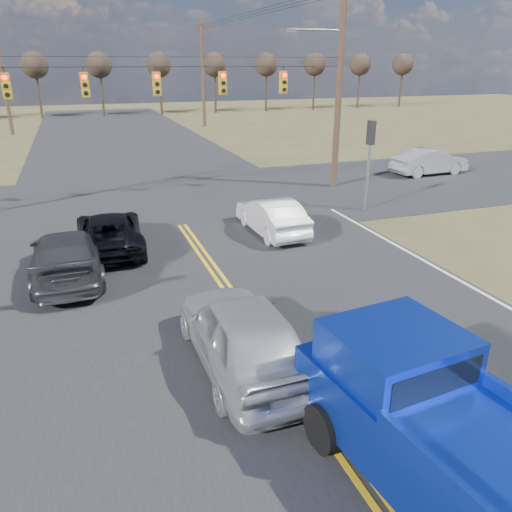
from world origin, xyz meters
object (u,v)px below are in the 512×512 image
object	(u,v)px
pickup_truck	(454,444)
black_suv	(109,232)
white_car_queue	(272,216)
cross_car_east_near	(429,161)
silver_suv	(243,333)
dgrey_car_queue	(67,255)

from	to	relation	value
pickup_truck	black_suv	bearing A→B (deg)	100.54
white_car_queue	cross_car_east_near	distance (m)	14.43
silver_suv	cross_car_east_near	distance (m)	22.50
black_suv	dgrey_car_queue	xyz separation A→B (m)	(-1.40, -2.12, 0.06)
pickup_truck	white_car_queue	distance (m)	12.89
pickup_truck	dgrey_car_queue	bearing A→B (deg)	109.88
silver_suv	white_car_queue	xyz separation A→B (m)	(3.88, 8.29, -0.14)
silver_suv	dgrey_car_queue	bearing A→B (deg)	-61.57
pickup_truck	dgrey_car_queue	xyz separation A→B (m)	(-5.27, 10.79, -0.36)
black_suv	white_car_queue	distance (m)	6.02
white_car_queue	black_suv	bearing A→B (deg)	-3.93
white_car_queue	cross_car_east_near	size ratio (longest dim) A/B	0.91
silver_suv	cross_car_east_near	world-z (taller)	silver_suv
dgrey_car_queue	cross_car_east_near	size ratio (longest dim) A/B	1.08
silver_suv	black_suv	size ratio (longest dim) A/B	1.02
silver_suv	black_suv	distance (m)	8.76
silver_suv	dgrey_car_queue	distance (m)	7.29
black_suv	dgrey_car_queue	size ratio (longest dim) A/B	0.95
pickup_truck	cross_car_east_near	bearing A→B (deg)	46.98
silver_suv	white_car_queue	bearing A→B (deg)	-115.65
black_suv	silver_suv	bearing A→B (deg)	106.57
white_car_queue	dgrey_car_queue	bearing A→B (deg)	12.49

